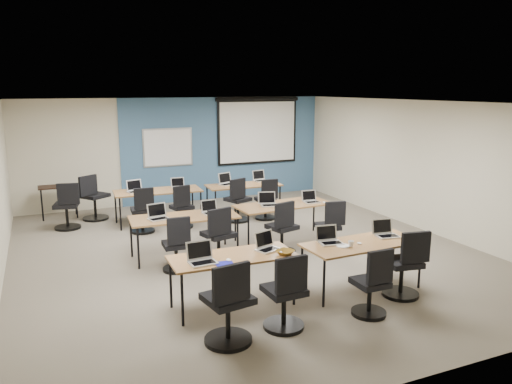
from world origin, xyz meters
name	(u,v)px	position (x,y,z in m)	size (l,w,h in m)	color
floor	(245,252)	(0.00, 0.00, 0.00)	(8.00, 9.00, 0.02)	#6B6354
ceiling	(244,103)	(0.00, 0.00, 2.70)	(8.00, 9.00, 0.02)	white
wall_back	(179,150)	(0.00, 4.50, 1.35)	(8.00, 0.04, 2.70)	beige
wall_front	(420,256)	(0.00, -4.50, 1.35)	(8.00, 0.04, 2.70)	beige
wall_right	(421,166)	(4.00, 0.00, 1.35)	(0.04, 9.00, 2.70)	beige
blue_accent_panel	(225,148)	(1.25, 4.47, 1.35)	(5.50, 0.04, 2.70)	#3D5977
whiteboard	(168,147)	(-0.30, 4.43, 1.45)	(1.28, 0.03, 0.98)	#ADB6BB
projector_screen	(258,127)	(2.20, 4.41, 1.89)	(2.40, 0.10, 1.82)	black
training_table_front_left	(233,259)	(-1.04, -2.08, 0.68)	(1.70, 0.71, 0.73)	#A75F31
training_table_front_right	(362,245)	(0.92, -2.29, 0.68)	(1.78, 0.74, 0.73)	brown
training_table_mid_left	(184,219)	(-1.07, 0.22, 0.69)	(1.88, 0.79, 0.73)	brown
training_table_mid_right	(283,206)	(0.96, 0.35, 0.69)	(1.88, 0.78, 0.73)	#A36134
training_table_back_left	(158,192)	(-0.99, 2.64, 0.69)	(1.88, 0.78, 0.73)	olive
training_table_back_right	(244,187)	(0.99, 2.50, 0.68)	(1.72, 0.72, 0.73)	brown
laptop_0	(202,258)	(-1.50, -2.17, 0.80)	(0.35, 0.30, 0.27)	silver
mouse_0	(229,260)	(-1.16, -2.25, 0.74)	(0.06, 0.09, 0.03)	white
task_chair_0	(229,309)	(-1.45, -3.03, 0.44)	(0.57, 0.57, 1.05)	black
laptop_1	(267,245)	(-0.50, -2.02, 0.79)	(0.32, 0.28, 0.25)	#B1B1B2
mouse_1	(280,252)	(-0.40, -2.23, 0.74)	(0.06, 0.10, 0.03)	white
task_chair_1	(286,298)	(-0.68, -2.97, 0.41)	(0.52, 0.52, 1.00)	black
laptop_2	(329,239)	(0.46, -2.12, 0.79)	(0.33, 0.28, 0.25)	#A7A7AC
mouse_2	(359,243)	(0.84, -2.34, 0.74)	(0.05, 0.09, 0.03)	white
task_chair_2	(372,288)	(0.52, -3.10, 0.39)	(0.47, 0.47, 0.95)	black
laptop_3	(385,232)	(1.43, -2.17, 0.79)	(0.33, 0.28, 0.25)	#B4B4B5
mouse_3	(407,237)	(1.68, -2.37, 0.74)	(0.06, 0.10, 0.03)	white
task_chair_3	(405,269)	(1.33, -2.77, 0.42)	(0.53, 0.53, 1.01)	black
laptop_4	(158,215)	(-1.53, 0.23, 0.79)	(0.34, 0.29, 0.26)	#BBBBBB
mouse_4	(180,219)	(-1.20, 0.03, 0.74)	(0.06, 0.09, 0.03)	white
task_chair_4	(177,249)	(-1.40, -0.48, 0.39)	(0.46, 0.46, 0.95)	black
laptop_5	(210,210)	(-0.57, 0.25, 0.79)	(0.30, 0.26, 0.23)	#A6A6AA
mouse_5	(227,214)	(-0.33, 0.05, 0.74)	(0.06, 0.09, 0.03)	white
task_chair_5	(219,240)	(-0.65, -0.43, 0.42)	(0.54, 0.54, 1.01)	black
laptop_6	(269,202)	(0.65, 0.37, 0.79)	(0.34, 0.29, 0.26)	#A9A9B1
mouse_6	(282,207)	(0.79, 0.07, 0.74)	(0.06, 0.09, 0.03)	white
task_chair_6	(283,232)	(0.57, -0.40, 0.41)	(0.52, 0.52, 1.00)	black
laptop_7	(311,199)	(1.52, 0.27, 0.79)	(0.30, 0.26, 0.23)	silver
mouse_7	(324,202)	(1.74, 0.12, 0.74)	(0.06, 0.09, 0.03)	white
task_chair_7	(329,230)	(1.45, -0.56, 0.39)	(0.47, 0.47, 0.95)	black
laptop_8	(135,189)	(-1.48, 2.68, 0.79)	(0.34, 0.29, 0.26)	#B0B0B7
mouse_8	(151,191)	(-1.17, 2.55, 0.74)	(0.05, 0.09, 0.03)	white
task_chair_8	(143,214)	(-1.47, 1.96, 0.40)	(0.49, 0.49, 0.97)	black
laptop_9	(179,185)	(-0.50, 2.71, 0.79)	(0.30, 0.26, 0.23)	#A7A7AE
mouse_9	(188,189)	(-0.35, 2.51, 0.74)	(0.06, 0.10, 0.04)	white
task_chair_9	(182,210)	(-0.64, 1.98, 0.39)	(0.46, 0.46, 0.95)	black
laptop_10	(226,182)	(0.63, 2.67, 0.80)	(0.35, 0.30, 0.27)	#B2B2BC
mouse_10	(234,185)	(0.75, 2.47, 0.74)	(0.06, 0.10, 0.03)	white
task_chair_10	(238,204)	(0.65, 2.00, 0.41)	(0.55, 0.52, 1.00)	black
laptop_11	(260,178)	(1.54, 2.78, 0.79)	(0.33, 0.28, 0.25)	#A7A7A9
mouse_11	(268,182)	(1.61, 2.46, 0.74)	(0.06, 0.10, 0.04)	white
task_chair_11	(267,203)	(1.32, 1.91, 0.39)	(0.47, 0.47, 0.95)	black
blue_mousepad	(224,264)	(-1.25, -2.34, 0.73)	(0.23, 0.19, 0.01)	#131597
snack_bowl	(285,252)	(-0.36, -2.32, 0.76)	(0.26, 0.26, 0.06)	#976437
snack_plate	(343,246)	(0.56, -2.33, 0.74)	(0.20, 0.20, 0.01)	white
coffee_cup	(351,244)	(0.64, -2.41, 0.78)	(0.07, 0.07, 0.07)	white
utility_table	(58,190)	(-3.00, 3.97, 0.65)	(0.85, 0.47, 0.75)	black
spare_chair_a	(93,201)	(-2.29, 3.44, 0.44)	(0.66, 0.58, 1.05)	black
spare_chair_b	(67,210)	(-2.88, 2.87, 0.42)	(0.54, 0.54, 1.02)	black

